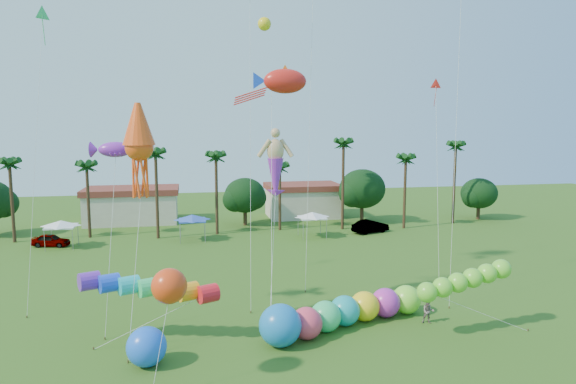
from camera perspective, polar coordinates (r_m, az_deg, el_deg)
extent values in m
cylinder|color=#3A2819|center=(65.93, -28.32, -1.11)|extent=(0.36, 0.36, 9.00)
cylinder|color=#3A2819|center=(65.01, -21.30, -1.06)|extent=(0.36, 0.36, 8.50)
cylinder|color=#3A2819|center=(61.97, -14.37, -0.47)|extent=(0.36, 0.36, 10.00)
cylinder|color=#3A2819|center=(62.97, -7.94, -0.42)|extent=(0.36, 0.36, 9.50)
cylinder|color=#3A2819|center=(64.97, -0.91, -0.77)|extent=(0.36, 0.36, 8.00)
cylinder|color=#3A2819|center=(65.69, 6.12, 0.60)|extent=(0.36, 0.36, 11.00)
cylinder|color=#3A2819|center=(67.69, 12.85, -0.20)|extent=(0.36, 0.36, 9.00)
cylinder|color=#3A2819|center=(72.93, 17.99, 0.76)|extent=(0.36, 0.36, 10.50)
sphere|color=#113814|center=(68.33, -4.81, -0.36)|extent=(5.46, 5.46, 5.46)
sphere|color=#113814|center=(70.81, 8.25, 0.37)|extent=(6.30, 6.30, 6.30)
sphere|color=#113814|center=(77.34, 20.47, -0.13)|extent=(5.04, 5.04, 5.04)
cube|color=beige|center=(73.58, -16.92, -1.70)|extent=(12.00, 7.00, 4.00)
cube|color=beige|center=(74.98, 1.64, -1.21)|extent=(10.00, 7.00, 4.00)
pyramid|color=white|center=(60.81, -23.92, -3.18)|extent=(3.00, 3.00, 0.60)
pyramid|color=blue|center=(60.24, -10.60, -2.76)|extent=(3.00, 3.00, 0.60)
pyramid|color=white|center=(60.95, 2.70, -2.52)|extent=(3.00, 3.00, 0.60)
imported|color=#4C4C54|center=(62.49, -24.86, -4.89)|extent=(4.30, 2.53, 1.37)
imported|color=#4C4C54|center=(64.68, 9.14, -3.78)|extent=(5.11, 3.30, 1.59)
imported|color=gray|center=(36.74, 15.31, -12.68)|extent=(0.95, 0.83, 1.65)
sphere|color=#E53C5A|center=(33.06, 2.06, -14.37)|extent=(2.03, 2.03, 2.03)
sphere|color=#31D377|center=(34.20, 4.19, -13.63)|extent=(2.03, 2.03, 2.03)
sphere|color=#189EAA|center=(35.28, 6.31, -12.98)|extent=(2.03, 2.03, 2.03)
sphere|color=yellow|center=(36.27, 8.51, -12.44)|extent=(2.03, 2.03, 2.03)
sphere|color=#C22DB4|center=(37.17, 10.78, -11.99)|extent=(2.03, 2.03, 2.03)
sphere|color=#83F235|center=(38.09, 13.01, -11.56)|extent=(2.03, 2.03, 2.03)
sphere|color=blue|center=(31.99, -0.88, -14.59)|extent=(3.36, 3.36, 2.60)
sphere|color=blue|center=(30.71, -15.44, -16.23)|extent=(2.22, 2.22, 2.22)
cylinder|color=red|center=(32.28, -12.66, -11.19)|extent=(8.32, 3.06, 1.12)
cylinder|color=silver|center=(32.97, -14.95, -13.71)|extent=(6.81, 0.22, 3.11)
cylinder|color=brown|center=(34.03, -20.80, -15.93)|extent=(0.08, 0.08, 0.16)
ellipsoid|color=#6DD930|center=(33.45, 15.18, -10.70)|extent=(6.90, 2.61, 1.48)
cylinder|color=silver|center=(35.55, 20.43, -12.40)|extent=(7.13, 0.15, 3.06)
cylinder|color=brown|center=(37.89, 25.11, -13.70)|extent=(0.08, 0.08, 0.16)
sphere|color=#EC3D13|center=(26.47, -13.06, -10.14)|extent=(2.29, 2.29, 1.77)
cylinder|color=silver|center=(27.02, -14.02, -15.90)|extent=(1.03, 0.90, 5.40)
cylinder|color=silver|center=(34.72, -1.74, -6.08)|extent=(1.24, 4.49, 10.38)
cylinder|color=brown|center=(34.13, -2.11, -15.35)|extent=(0.08, 0.08, 0.16)
ellipsoid|color=red|center=(36.59, -0.33, 12.21)|extent=(4.69, 1.95, 1.90)
cylinder|color=silver|center=(34.14, -1.05, -1.20)|extent=(1.90, 5.21, 16.35)
cylinder|color=brown|center=(33.75, -1.85, -15.62)|extent=(0.08, 0.08, 0.16)
cylinder|color=silver|center=(38.00, -4.21, 5.47)|extent=(0.85, 5.53, 24.01)
cylinder|color=brown|center=(37.61, -4.15, -13.16)|extent=(0.08, 0.08, 0.16)
cone|color=#FF4D14|center=(32.23, -16.21, 4.84)|extent=(2.10, 2.10, 5.49)
cylinder|color=silver|center=(31.38, -16.76, -6.34)|extent=(0.76, 3.50, 12.01)
cylinder|color=brown|center=(31.72, -17.35, -17.55)|extent=(0.08, 0.08, 0.16)
ellipsoid|color=purple|center=(35.73, -18.64, 4.50)|extent=(4.17, 3.06, 1.45)
cylinder|color=silver|center=(34.96, -19.15, -5.27)|extent=(0.72, 3.23, 11.71)
cylinder|color=brown|center=(35.21, -19.68, -15.06)|extent=(0.08, 0.08, 0.16)
cone|color=red|center=(43.31, 16.10, 11.38)|extent=(1.04, 0.30, 1.03)
cylinder|color=silver|center=(42.02, 16.28, 0.24)|extent=(0.61, 3.06, 16.49)
cylinder|color=brown|center=(42.36, 16.47, -11.05)|extent=(0.08, 0.08, 0.16)
cylinder|color=silver|center=(40.02, 18.14, 5.74)|extent=(2.02, 3.76, 24.73)
cylinder|color=brown|center=(40.15, 17.46, -12.13)|extent=(0.08, 0.08, 0.16)
cone|color=#2FCA62|center=(43.25, -25.61, 17.37)|extent=(1.10, 1.13, 1.31)
cylinder|color=silver|center=(40.69, -26.30, 2.93)|extent=(1.20, 4.27, 21.28)
cylinder|color=brown|center=(40.92, -27.03, -12.24)|extent=(0.08, 0.08, 0.16)
cylinder|color=silver|center=(41.38, 2.41, 7.17)|extent=(1.33, 3.15, 26.21)
cylinder|color=brown|center=(41.86, 1.94, -10.97)|extent=(0.08, 0.08, 0.16)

